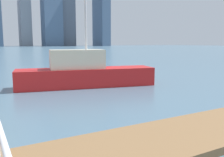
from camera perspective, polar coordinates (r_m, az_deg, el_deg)
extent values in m
plane|color=slate|center=(14.79, -15.70, -0.76)|extent=(300.00, 300.00, 0.00)
cube|color=red|center=(12.83, -5.90, 0.28)|extent=(7.16, 2.99, 0.94)
cube|color=beige|center=(12.65, -8.06, 4.45)|extent=(2.89, 1.78, 0.96)
cylinder|color=silver|center=(12.84, -6.16, 16.68)|extent=(0.12, 0.12, 6.38)
cube|color=#8C939E|center=(160.60, -19.45, 11.86)|extent=(6.81, 7.86, 26.84)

